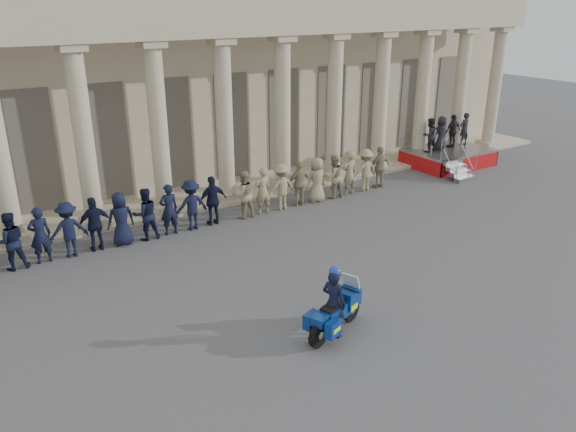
# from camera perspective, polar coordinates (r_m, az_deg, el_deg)

# --- Properties ---
(ground) EXTENTS (90.00, 90.00, 0.00)m
(ground) POSITION_cam_1_polar(r_m,az_deg,el_deg) (15.65, 3.02, -7.88)
(ground) COLOR #434346
(ground) RESTS_ON ground
(building) EXTENTS (40.00, 12.50, 9.00)m
(building) POSITION_cam_1_polar(r_m,az_deg,el_deg) (27.19, -15.71, 14.00)
(building) COLOR tan
(building) RESTS_ON ground
(officer_rank) EXTENTS (21.25, 0.68, 1.80)m
(officer_rank) POSITION_cam_1_polar(r_m,az_deg,el_deg) (19.33, -13.65, 0.32)
(officer_rank) COLOR black
(officer_rank) RESTS_ON ground
(reviewing_stand) EXTENTS (3.90, 3.82, 2.39)m
(reviewing_stand) POSITION_cam_1_polar(r_m,az_deg,el_deg) (28.16, 15.85, 7.30)
(reviewing_stand) COLOR gray
(reviewing_stand) RESTS_ON ground
(motorcycle) EXTENTS (1.99, 1.16, 1.33)m
(motorcycle) POSITION_cam_1_polar(r_m,az_deg,el_deg) (13.73, 4.89, -9.67)
(motorcycle) COLOR black
(motorcycle) RESTS_ON ground
(rider) EXTENTS (0.61, 0.74, 1.84)m
(rider) POSITION_cam_1_polar(r_m,az_deg,el_deg) (13.47, 4.68, -8.65)
(rider) COLOR black
(rider) RESTS_ON ground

